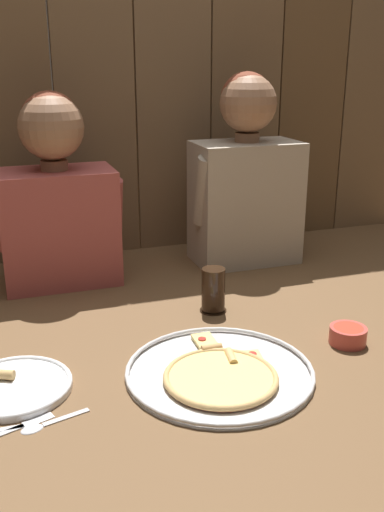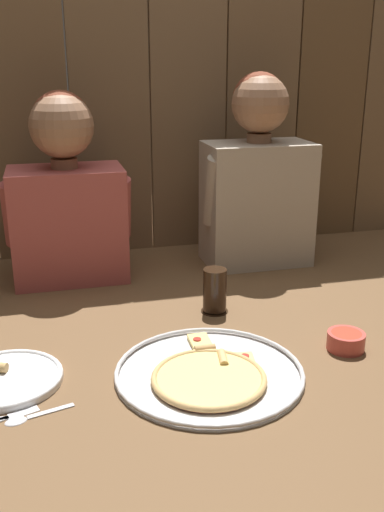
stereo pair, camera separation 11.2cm
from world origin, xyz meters
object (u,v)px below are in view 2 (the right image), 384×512
drinking_glass (215,291)px  diner_right (258,177)px  dinner_plate (5,379)px  diner_left (66,194)px  pizza_tray (209,373)px  dipping_bowl (346,340)px

drinking_glass → diner_right: size_ratio=0.20×
dinner_plate → diner_left: diner_left is taller
drinking_glass → diner_right: bearing=55.4°
pizza_tray → dinner_plate: (-0.44, 0.09, -0.00)m
dinner_plate → drinking_glass: bearing=24.1°
pizza_tray → diner_left: size_ratio=0.73×
dipping_bowl → diner_left: 0.94m
drinking_glass → diner_left: size_ratio=0.22×
drinking_glass → dipping_bowl: size_ratio=1.37×
dinner_plate → diner_left: 0.69m
drinking_glass → dipping_bowl: bearing=-49.8°
dipping_bowl → pizza_tray: bearing=-172.9°
drinking_glass → diner_left: diner_left is taller
pizza_tray → dipping_bowl: bearing=7.1°
dinner_plate → diner_left: size_ratio=0.42×
dinner_plate → diner_right: (0.80, 0.62, 0.29)m
pizza_tray → dinner_plate: dinner_plate is taller
pizza_tray → diner_left: diner_left is taller
dipping_bowl → diner_right: bearing=89.1°
dinner_plate → dipping_bowl: dipping_bowl is taller
drinking_glass → diner_right: (0.26, 0.37, 0.23)m
dinner_plate → diner_left: bearing=73.8°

